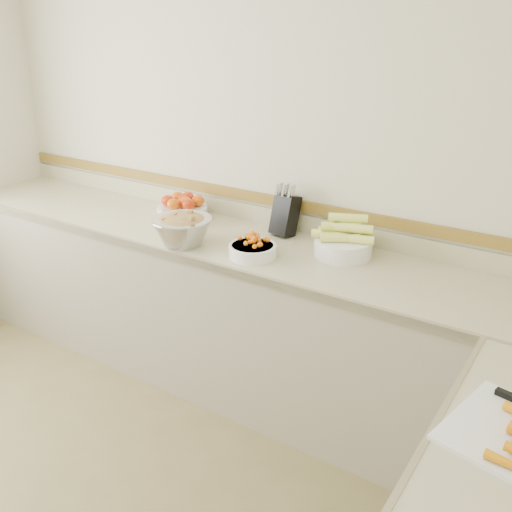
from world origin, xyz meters
The scene contains 7 objects.
back_wall centered at (0.00, 2.00, 1.30)m, with size 4.00×4.00×0.00m, color beige.
counter_back centered at (0.00, 1.68, 0.45)m, with size 4.00×0.65×1.08m.
knife_block centered at (0.18, 1.90, 1.02)m, with size 0.15×0.17×0.29m.
tomato_bowl centered at (-0.46, 1.79, 0.96)m, with size 0.30×0.30×0.14m.
cherry_tomato_bowl centered at (0.21, 1.54, 0.94)m, with size 0.24×0.24×0.13m.
corn_bowl centered at (0.58, 1.80, 0.97)m, with size 0.32×0.29×0.21m.
rhubarb_bowl centered at (-0.19, 1.47, 0.99)m, with size 0.31×0.31×0.18m.
Camera 1 is at (1.66, -0.65, 1.99)m, focal length 40.00 mm.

